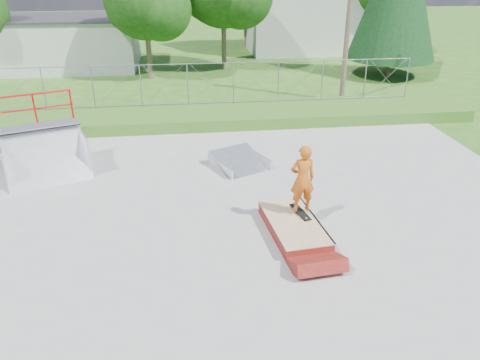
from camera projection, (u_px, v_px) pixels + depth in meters
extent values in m
plane|color=#325518|center=(202.00, 244.00, 11.40)|extent=(120.00, 120.00, 0.00)
cube|color=#9A9A97|center=(202.00, 243.00, 11.39)|extent=(20.00, 16.00, 0.04)
cube|color=#325518|center=(190.00, 117.00, 19.81)|extent=(24.00, 3.00, 0.50)
cube|color=maroon|center=(294.00, 228.00, 11.77)|extent=(1.41, 2.55, 0.34)
cube|color=tan|center=(294.00, 221.00, 11.69)|extent=(1.43, 2.57, 0.02)
cube|color=black|center=(300.00, 212.00, 11.99)|extent=(0.45, 0.82, 0.13)
imported|color=#C15614|center=(302.00, 181.00, 11.62)|extent=(0.67, 0.47, 1.76)
cube|color=#B9B9B5|center=(56.00, 43.00, 29.57)|extent=(10.00, 6.00, 3.00)
cube|color=#B9B9B5|center=(303.00, 16.00, 34.69)|extent=(8.00, 6.00, 5.00)
cylinder|color=brown|center=(349.00, 15.00, 21.32)|extent=(0.24, 0.24, 8.00)
cylinder|color=brown|center=(149.00, 57.00, 26.79)|extent=(0.30, 0.30, 2.45)
sphere|color=#16370F|center=(161.00, 9.00, 25.27)|extent=(3.36, 3.36, 3.36)
cylinder|color=brown|center=(224.00, 47.00, 29.03)|extent=(0.30, 0.30, 2.80)
cylinder|color=brown|center=(376.00, 35.00, 33.98)|extent=(0.30, 0.30, 2.62)
cylinder|color=brown|center=(246.00, 34.00, 36.64)|extent=(0.30, 0.30, 2.10)
sphere|color=#16370F|center=(256.00, 3.00, 35.34)|extent=(2.88, 2.88, 2.88)
cylinder|color=brown|center=(388.00, 65.00, 27.77)|extent=(0.28, 0.28, 1.20)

